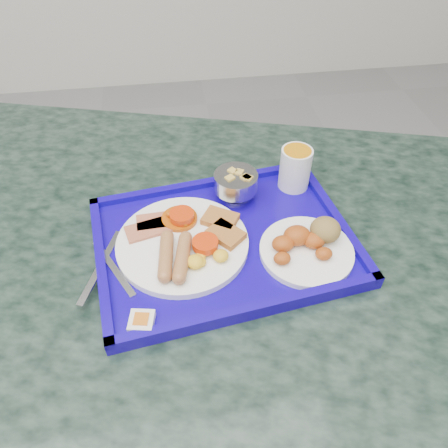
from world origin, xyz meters
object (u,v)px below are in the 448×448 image
Objects in this scene: tray at (224,242)px; fruit_bowl at (236,182)px; juice_cup at (295,167)px; main_plate at (185,242)px; bread_plate at (308,244)px; table at (214,318)px.

tray is 5.77× the size of fruit_bowl.
tray is 5.69× the size of juice_cup.
main_plate is 2.75× the size of fruit_bowl.
main_plate is 1.43× the size of bread_plate.
main_plate is at bearing 168.78° from bread_plate.
juice_cup is at bearing 39.11° from tray.
fruit_bowl reaches higher than table.
bread_plate is 0.19m from fruit_bowl.
bread_plate is 1.92× the size of fruit_bowl.
main_plate is 2.71× the size of juice_cup.
fruit_bowl is 0.12m from juice_cup.
table is 17.76× the size of juice_cup.
fruit_bowl is (-0.10, 0.16, 0.02)m from bread_plate.
bread_plate is at bearing -12.17° from table.
main_plate is 0.16m from fruit_bowl.
fruit_bowl is 0.99× the size of juice_cup.
juice_cup is at bearing 83.27° from bread_plate.
tray is 3.00× the size of bread_plate.
main_plate is at bearing 172.17° from table.
juice_cup is (0.23, 0.14, 0.03)m from main_plate.
juice_cup is at bearing 37.79° from table.
table is 0.30m from fruit_bowl.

